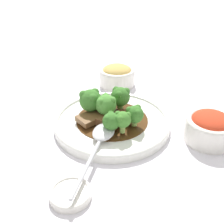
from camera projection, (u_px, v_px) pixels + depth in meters
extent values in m
plane|color=silver|center=(112.00, 125.00, 0.58)|extent=(4.00, 4.00, 0.00)
cylinder|color=white|center=(112.00, 123.00, 0.57)|extent=(0.25, 0.25, 0.01)
torus|color=white|center=(112.00, 120.00, 0.57)|extent=(0.25, 0.25, 0.01)
cylinder|color=#4C2D14|center=(112.00, 120.00, 0.57)|extent=(0.16, 0.16, 0.00)
cube|color=#56331E|center=(125.00, 117.00, 0.56)|extent=(0.04, 0.06, 0.01)
cube|color=brown|center=(100.00, 106.00, 0.60)|extent=(0.06, 0.05, 0.01)
cube|color=brown|center=(90.00, 119.00, 0.55)|extent=(0.06, 0.06, 0.01)
cube|color=brown|center=(108.00, 121.00, 0.54)|extent=(0.06, 0.05, 0.02)
cylinder|color=#8EB756|center=(123.00, 128.00, 0.52)|extent=(0.01, 0.01, 0.02)
sphere|color=#427F2D|center=(123.00, 120.00, 0.51)|extent=(0.03, 0.03, 0.03)
sphere|color=#427F2D|center=(128.00, 115.00, 0.50)|extent=(0.01, 0.01, 0.01)
sphere|color=#427F2D|center=(119.00, 114.00, 0.51)|extent=(0.01, 0.01, 0.01)
sphere|color=#427F2D|center=(122.00, 118.00, 0.49)|extent=(0.01, 0.01, 0.01)
cylinder|color=#7FA84C|center=(134.00, 122.00, 0.54)|extent=(0.01, 0.01, 0.01)
sphere|color=#387028|center=(135.00, 114.00, 0.53)|extent=(0.04, 0.04, 0.04)
sphere|color=#387028|center=(138.00, 108.00, 0.53)|extent=(0.01, 0.01, 0.01)
sphere|color=#387028|center=(129.00, 110.00, 0.53)|extent=(0.01, 0.01, 0.01)
sphere|color=#387028|center=(138.00, 113.00, 0.52)|extent=(0.01, 0.01, 0.01)
cylinder|color=#7FA84C|center=(106.00, 114.00, 0.57)|extent=(0.01, 0.01, 0.01)
sphere|color=#4C8E38|center=(106.00, 105.00, 0.55)|extent=(0.04, 0.04, 0.04)
sphere|color=#4C8E38|center=(106.00, 97.00, 0.56)|extent=(0.02, 0.02, 0.02)
sphere|color=#4C8E38|center=(100.00, 102.00, 0.54)|extent=(0.02, 0.02, 0.02)
sphere|color=#4C8E38|center=(112.00, 101.00, 0.54)|extent=(0.02, 0.02, 0.02)
cylinder|color=#7FA84C|center=(120.00, 105.00, 0.60)|extent=(0.01, 0.01, 0.01)
sphere|color=#387028|center=(120.00, 97.00, 0.59)|extent=(0.04, 0.04, 0.04)
sphere|color=#387028|center=(116.00, 90.00, 0.59)|extent=(0.02, 0.02, 0.02)
sphere|color=#387028|center=(119.00, 95.00, 0.57)|extent=(0.02, 0.02, 0.02)
sphere|color=#387028|center=(126.00, 91.00, 0.59)|extent=(0.02, 0.02, 0.02)
cylinder|color=#8EB756|center=(91.00, 110.00, 0.58)|extent=(0.02, 0.02, 0.02)
sphere|color=#387028|center=(91.00, 101.00, 0.57)|extent=(0.05, 0.05, 0.05)
sphere|color=#387028|center=(83.00, 95.00, 0.56)|extent=(0.02, 0.02, 0.02)
sphere|color=#387028|center=(93.00, 98.00, 0.55)|extent=(0.02, 0.02, 0.02)
sphere|color=#387028|center=(95.00, 92.00, 0.57)|extent=(0.02, 0.02, 0.02)
cylinder|color=#8EB756|center=(111.00, 129.00, 0.52)|extent=(0.01, 0.01, 0.01)
sphere|color=#387028|center=(111.00, 121.00, 0.51)|extent=(0.04, 0.04, 0.04)
sphere|color=#387028|center=(107.00, 119.00, 0.50)|extent=(0.01, 0.01, 0.01)
sphere|color=#387028|center=(116.00, 118.00, 0.50)|extent=(0.01, 0.01, 0.01)
sphere|color=#387028|center=(111.00, 114.00, 0.51)|extent=(0.01, 0.01, 0.01)
ellipsoid|color=silver|center=(104.00, 132.00, 0.51)|extent=(0.07, 0.07, 0.01)
cylinder|color=silver|center=(87.00, 167.00, 0.43)|extent=(0.07, 0.12, 0.01)
cylinder|color=white|center=(207.00, 138.00, 0.53)|extent=(0.05, 0.05, 0.01)
cylinder|color=white|center=(209.00, 131.00, 0.52)|extent=(0.10, 0.10, 0.04)
torus|color=white|center=(211.00, 122.00, 0.51)|extent=(0.10, 0.10, 0.01)
ellipsoid|color=red|center=(212.00, 120.00, 0.51)|extent=(0.08, 0.08, 0.03)
cylinder|color=white|center=(117.00, 83.00, 0.75)|extent=(0.06, 0.06, 0.01)
cylinder|color=white|center=(117.00, 78.00, 0.74)|extent=(0.10, 0.10, 0.04)
torus|color=white|center=(117.00, 71.00, 0.73)|extent=(0.10, 0.10, 0.01)
ellipsoid|color=tan|center=(117.00, 70.00, 0.73)|extent=(0.08, 0.08, 0.03)
cylinder|color=white|center=(71.00, 194.00, 0.41)|extent=(0.07, 0.07, 0.01)
torus|color=white|center=(70.00, 192.00, 0.40)|extent=(0.07, 0.07, 0.01)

